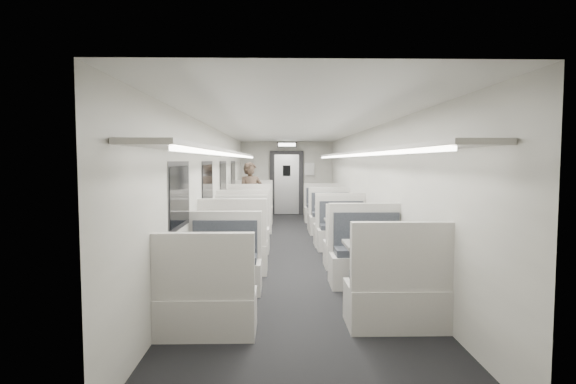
{
  "coord_description": "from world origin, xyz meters",
  "views": [
    {
      "loc": [
        -0.27,
        -8.78,
        1.78
      ],
      "look_at": [
        -0.06,
        0.81,
        1.11
      ],
      "focal_mm": 28.0,
      "sensor_mm": 36.0,
      "label": 1
    }
  ],
  "objects_px": {
    "booth_right_c": "(348,238)",
    "booth_left_a": "(251,212)",
    "vestibule_door": "(287,183)",
    "booth_right_b": "(334,223)",
    "booth_right_d": "(380,272)",
    "booth_left_d": "(217,280)",
    "booth_right_a": "(325,212)",
    "booth_left_b": "(245,225)",
    "passenger": "(251,197)",
    "booth_left_c": "(237,239)",
    "exit_sign": "(287,145)"
  },
  "relations": [
    {
      "from": "booth_left_c",
      "to": "booth_left_b",
      "type": "bearing_deg",
      "value": 90.0
    },
    {
      "from": "booth_left_d",
      "to": "booth_right_b",
      "type": "bearing_deg",
      "value": 67.34
    },
    {
      "from": "booth_left_a",
      "to": "booth_left_c",
      "type": "xyz_separation_m",
      "value": [
        0.0,
        -3.99,
        -0.01
      ]
    },
    {
      "from": "booth_left_b",
      "to": "vestibule_door",
      "type": "distance_m",
      "value": 5.14
    },
    {
      "from": "booth_right_a",
      "to": "booth_right_b",
      "type": "relative_size",
      "value": 0.99
    },
    {
      "from": "booth_left_b",
      "to": "booth_left_d",
      "type": "bearing_deg",
      "value": -90.0
    },
    {
      "from": "booth_right_b",
      "to": "booth_right_d",
      "type": "height_order",
      "value": "booth_right_d"
    },
    {
      "from": "booth_right_b",
      "to": "exit_sign",
      "type": "height_order",
      "value": "exit_sign"
    },
    {
      "from": "booth_right_c",
      "to": "vestibule_door",
      "type": "bearing_deg",
      "value": 98.63
    },
    {
      "from": "booth_right_c",
      "to": "vestibule_door",
      "type": "distance_m",
      "value": 6.7
    },
    {
      "from": "booth_left_b",
      "to": "vestibule_door",
      "type": "bearing_deg",
      "value": 78.68
    },
    {
      "from": "booth_left_a",
      "to": "passenger",
      "type": "bearing_deg",
      "value": -86.37
    },
    {
      "from": "booth_left_c",
      "to": "passenger",
      "type": "relative_size",
      "value": 1.28
    },
    {
      "from": "booth_left_c",
      "to": "booth_left_d",
      "type": "bearing_deg",
      "value": -90.0
    },
    {
      "from": "booth_right_a",
      "to": "booth_left_a",
      "type": "bearing_deg",
      "value": -170.57
    },
    {
      "from": "booth_left_d",
      "to": "booth_right_a",
      "type": "distance_m",
      "value": 7.23
    },
    {
      "from": "booth_left_c",
      "to": "passenger",
      "type": "height_order",
      "value": "passenger"
    },
    {
      "from": "booth_left_a",
      "to": "booth_left_c",
      "type": "relative_size",
      "value": 1.01
    },
    {
      "from": "booth_right_b",
      "to": "booth_right_d",
      "type": "distance_m",
      "value": 4.57
    },
    {
      "from": "booth_right_d",
      "to": "booth_left_d",
      "type": "bearing_deg",
      "value": -173.77
    },
    {
      "from": "booth_left_a",
      "to": "booth_right_d",
      "type": "height_order",
      "value": "booth_left_a"
    },
    {
      "from": "booth_left_c",
      "to": "booth_left_a",
      "type": "bearing_deg",
      "value": 90.0
    },
    {
      "from": "booth_left_d",
      "to": "exit_sign",
      "type": "relative_size",
      "value": 3.25
    },
    {
      "from": "booth_left_d",
      "to": "passenger",
      "type": "height_order",
      "value": "passenger"
    },
    {
      "from": "booth_right_a",
      "to": "vestibule_door",
      "type": "bearing_deg",
      "value": 111.82
    },
    {
      "from": "passenger",
      "to": "vestibule_door",
      "type": "bearing_deg",
      "value": 53.99
    },
    {
      "from": "booth_right_d",
      "to": "vestibule_door",
      "type": "distance_m",
      "value": 9.31
    },
    {
      "from": "booth_right_b",
      "to": "exit_sign",
      "type": "relative_size",
      "value": 3.38
    },
    {
      "from": "booth_right_d",
      "to": "passenger",
      "type": "height_order",
      "value": "passenger"
    },
    {
      "from": "booth_right_c",
      "to": "booth_right_d",
      "type": "xyz_separation_m",
      "value": [
        0.0,
        -2.64,
        0.03
      ]
    },
    {
      "from": "booth_left_c",
      "to": "passenger",
      "type": "bearing_deg",
      "value": 89.17
    },
    {
      "from": "booth_left_a",
      "to": "vestibule_door",
      "type": "distance_m",
      "value": 3.07
    },
    {
      "from": "booth_left_d",
      "to": "booth_right_b",
      "type": "xyz_separation_m",
      "value": [
        2.0,
        4.79,
        0.01
      ]
    },
    {
      "from": "booth_right_b",
      "to": "vestibule_door",
      "type": "distance_m",
      "value": 4.81
    },
    {
      "from": "booth_left_d",
      "to": "booth_left_b",
      "type": "bearing_deg",
      "value": 90.0
    },
    {
      "from": "booth_right_a",
      "to": "booth_right_b",
      "type": "bearing_deg",
      "value": -90.0
    },
    {
      "from": "booth_right_c",
      "to": "booth_left_a",
      "type": "bearing_deg",
      "value": 118.02
    },
    {
      "from": "booth_left_b",
      "to": "booth_left_d",
      "type": "distance_m",
      "value": 4.45
    },
    {
      "from": "booth_left_b",
      "to": "booth_right_a",
      "type": "height_order",
      "value": "booth_left_b"
    },
    {
      "from": "booth_right_c",
      "to": "booth_left_c",
      "type": "bearing_deg",
      "value": -173.27
    },
    {
      "from": "booth_right_c",
      "to": "booth_right_a",
      "type": "bearing_deg",
      "value": 90.0
    },
    {
      "from": "booth_left_a",
      "to": "passenger",
      "type": "relative_size",
      "value": 1.3
    },
    {
      "from": "booth_left_d",
      "to": "passenger",
      "type": "bearing_deg",
      "value": 89.54
    },
    {
      "from": "booth_right_a",
      "to": "vestibule_door",
      "type": "relative_size",
      "value": 0.98
    },
    {
      "from": "booth_left_c",
      "to": "booth_right_d",
      "type": "bearing_deg",
      "value": -50.25
    },
    {
      "from": "booth_left_d",
      "to": "booth_right_c",
      "type": "distance_m",
      "value": 3.49
    },
    {
      "from": "passenger",
      "to": "booth_left_d",
      "type": "bearing_deg",
      "value": -111.55
    },
    {
      "from": "booth_right_a",
      "to": "booth_right_c",
      "type": "distance_m",
      "value": 4.09
    },
    {
      "from": "booth_left_c",
      "to": "booth_right_a",
      "type": "bearing_deg",
      "value": 65.19
    },
    {
      "from": "booth_left_c",
      "to": "booth_right_b",
      "type": "height_order",
      "value": "booth_left_c"
    }
  ]
}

